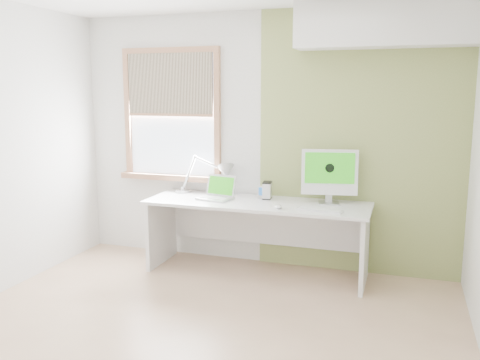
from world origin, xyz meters
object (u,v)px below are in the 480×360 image
at_px(desk, 258,220).
at_px(desk_lamp, 218,174).
at_px(imac, 329,173).
at_px(external_drive, 267,190).
at_px(laptop, 218,193).

height_order(desk, desk_lamp, desk_lamp).
bearing_deg(imac, external_drive, 178.33).
distance_m(desk_lamp, imac, 1.18).
relative_size(desk_lamp, imac, 1.33).
bearing_deg(desk, external_drive, 63.79).
bearing_deg(desk_lamp, desk, -19.54).
xyz_separation_m(laptop, imac, (1.10, 0.13, 0.24)).
xyz_separation_m(desk, desk_lamp, (-0.50, 0.18, 0.41)).
height_order(desk_lamp, imac, imac).
distance_m(desk, imac, 0.84).
relative_size(desk, laptop, 5.75).
relative_size(desk_lamp, laptop, 1.89).
relative_size(desk_lamp, external_drive, 4.16).
distance_m(desk_lamp, external_drive, 0.57).
height_order(desk, laptop, laptop).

